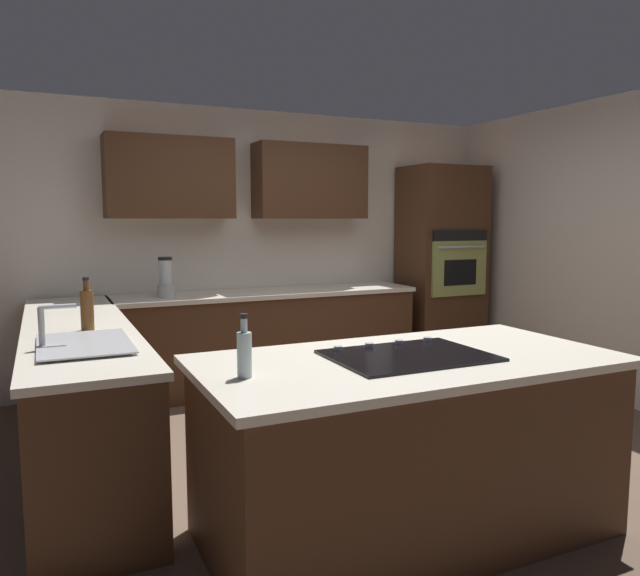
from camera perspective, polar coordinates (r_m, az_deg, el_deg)
ground_plane at (r=4.34m, az=4.55°, el=-14.63°), size 14.00×14.00×0.00m
wall_back at (r=5.89m, az=-5.78°, el=5.47°), size 6.00×0.44×2.60m
wall_left at (r=5.87m, az=24.49°, el=3.36°), size 0.10×4.00×2.60m
lower_cabinets_back at (r=5.69m, az=-4.87°, el=-4.99°), size 2.80×0.60×0.86m
countertop_back at (r=5.62m, az=-4.92°, el=-0.49°), size 2.84×0.64×0.04m
lower_cabinets_side at (r=4.23m, az=-21.80°, el=-9.52°), size 0.60×2.90×0.86m
countertop_side at (r=4.13m, az=-22.07°, el=-3.51°), size 0.64×2.94×0.04m
island_base at (r=3.11m, az=8.26°, el=-14.95°), size 1.98×0.97×0.86m
island_top at (r=2.98m, az=8.40°, el=-6.87°), size 2.06×1.05×0.04m
wall_oven at (r=6.52m, az=11.42°, el=1.94°), size 0.80×0.66×2.11m
sink_unit at (r=3.41m, az=-21.61°, el=-4.89°), size 0.46×0.70×0.23m
cooktop at (r=2.98m, az=8.35°, el=-6.33°), size 0.76×0.56×0.03m
blender at (r=5.30m, az=-14.44°, el=0.74°), size 0.15×0.15×0.35m
dish_soap_bottle at (r=3.87m, az=-21.23°, el=-1.84°), size 0.08×0.08×0.32m
oil_bottle at (r=2.57m, az=-7.19°, el=-6.08°), size 0.06×0.06×0.27m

